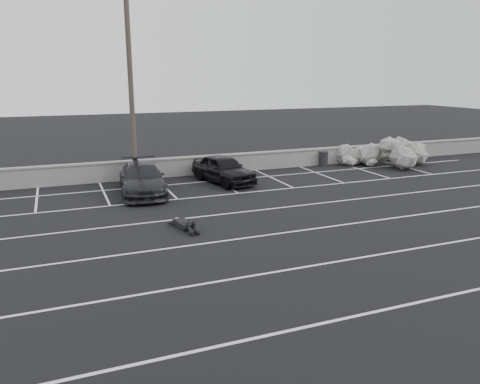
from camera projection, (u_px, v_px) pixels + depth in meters
name	position (u px, v px, depth m)	size (l,w,h in m)	color
ground	(317.00, 265.00, 13.99)	(120.00, 120.00, 0.00)	black
seawall	(190.00, 165.00, 26.48)	(50.00, 0.45, 1.06)	gray
stall_lines	(256.00, 223.00, 17.94)	(36.00, 20.05, 0.01)	silver
car_left	(223.00, 169.00, 24.57)	(1.72, 4.29, 1.46)	black
car_right	(142.00, 179.00, 22.27)	(2.03, 5.00, 1.45)	black
utility_pole	(131.00, 86.00, 23.54)	(1.32, 0.26, 9.89)	#4C4238
trash_bin	(324.00, 159.00, 29.19)	(0.69, 0.69, 0.90)	black
riprap_pile	(393.00, 157.00, 29.18)	(6.09, 4.66, 1.59)	#A7A59C
person	(182.00, 221.00, 17.47)	(1.24, 2.42, 0.46)	black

